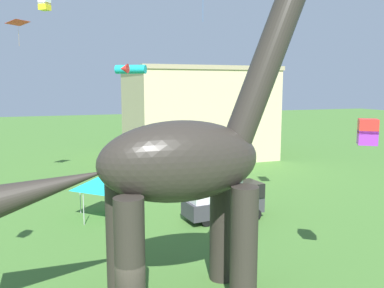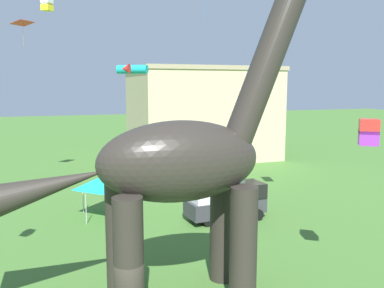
% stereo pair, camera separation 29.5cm
% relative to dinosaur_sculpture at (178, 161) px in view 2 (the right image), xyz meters
% --- Properties ---
extents(dinosaur_sculpture, '(16.32, 3.46, 17.06)m').
position_rel_dinosaur_sculpture_xyz_m(dinosaur_sculpture, '(0.00, 0.00, 0.00)').
color(dinosaur_sculpture, '#2D2823').
rests_on(dinosaur_sculpture, ground_plane).
extents(parked_box_truck, '(5.77, 2.62, 3.20)m').
position_rel_dinosaur_sculpture_xyz_m(parked_box_truck, '(6.19, 9.25, -4.52)').
color(parked_box_truck, '#38383D').
rests_on(parked_box_truck, ground_plane).
extents(festival_canopy_tent, '(3.15, 3.15, 3.00)m').
position_rel_dinosaur_sculpture_xyz_m(festival_canopy_tent, '(-1.71, 12.64, -3.62)').
color(festival_canopy_tent, '#B2B2B7').
rests_on(festival_canopy_tent, ground_plane).
extents(kite_high_right, '(0.72, 0.72, 0.74)m').
position_rel_dinosaur_sculpture_xyz_m(kite_high_right, '(-4.91, 9.43, 7.77)').
color(kite_high_right, white).
extents(kite_far_right, '(1.12, 1.12, 1.15)m').
position_rel_dinosaur_sculpture_xyz_m(kite_far_right, '(8.28, -1.75, 1.11)').
color(kite_far_right, red).
extents(kite_drifting, '(1.76, 1.85, 0.52)m').
position_rel_dinosaur_sculpture_xyz_m(kite_drifting, '(-0.61, 7.01, 4.07)').
color(kite_drifting, '#19B2B7').
extents(kite_far_left, '(2.12, 2.16, 2.16)m').
position_rel_dinosaur_sculpture_xyz_m(kite_far_left, '(-7.03, 23.26, 8.56)').
color(kite_far_left, red).
extents(background_building_block, '(17.64, 14.21, 11.66)m').
position_rel_dinosaur_sculpture_xyz_m(background_building_block, '(13.61, 34.15, -0.33)').
color(background_building_block, '#CCB78E').
rests_on(background_building_block, ground_plane).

